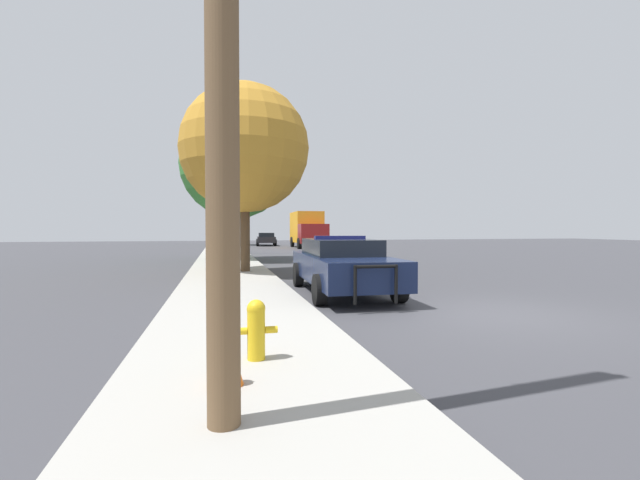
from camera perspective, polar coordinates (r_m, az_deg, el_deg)
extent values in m
plane|color=#3D3D42|center=(9.41, 22.80, -9.11)|extent=(110.00, 110.00, 0.00)
cube|color=#A3A099|center=(7.66, -10.44, -10.96)|extent=(3.00, 110.00, 0.13)
cube|color=#141E3D|center=(11.33, 2.99, -3.69)|extent=(2.10, 5.30, 0.67)
cube|color=black|center=(11.54, 2.68, -0.90)|extent=(1.74, 2.78, 0.41)
cylinder|color=black|center=(10.12, 10.49, -6.24)|extent=(0.26, 0.72, 0.71)
cylinder|color=black|center=(9.59, -0.09, -6.65)|extent=(0.26, 0.72, 0.71)
cylinder|color=black|center=(13.16, 5.22, -4.42)|extent=(0.26, 0.72, 0.71)
cylinder|color=black|center=(12.76, -2.93, -4.61)|extent=(0.26, 0.72, 0.71)
cylinder|color=black|center=(8.87, 10.11, -5.78)|extent=(0.07, 0.07, 0.79)
cylinder|color=black|center=(8.60, 4.71, -6.00)|extent=(0.07, 0.07, 0.79)
cylinder|color=black|center=(8.69, 7.46, -3.53)|extent=(0.91, 0.10, 0.07)
cube|color=navy|center=(11.54, 2.68, 0.35)|extent=(1.39, 0.25, 0.09)
cube|color=navy|center=(11.60, 7.63, -3.41)|extent=(0.14, 3.77, 0.19)
cylinder|color=gold|center=(5.36, -8.51, -12.45)|extent=(0.22, 0.22, 0.59)
sphere|color=gold|center=(5.29, -8.52, -9.06)|extent=(0.23, 0.23, 0.23)
cylinder|color=gold|center=(5.33, -10.51, -11.88)|extent=(0.15, 0.09, 0.09)
cylinder|color=gold|center=(5.36, -6.52, -11.79)|extent=(0.15, 0.09, 0.09)
cylinder|color=#424247|center=(29.08, -13.60, 3.84)|extent=(0.16, 0.16, 5.57)
cylinder|color=#424247|center=(29.36, -9.74, 9.00)|extent=(3.94, 0.11, 0.11)
cube|color=black|center=(29.49, -5.87, 8.10)|extent=(0.30, 0.24, 0.90)
sphere|color=red|center=(29.40, -5.84, 8.71)|extent=(0.20, 0.20, 0.20)
sphere|color=orange|center=(29.36, -5.83, 8.13)|extent=(0.20, 0.20, 0.20)
sphere|color=green|center=(29.33, -5.83, 7.54)|extent=(0.20, 0.20, 0.20)
cube|color=black|center=(43.47, -7.19, 0.07)|extent=(2.06, 4.13, 0.58)
cube|color=black|center=(43.26, -7.18, 0.70)|extent=(1.67, 2.19, 0.39)
cylinder|color=black|center=(44.70, -8.35, -0.27)|extent=(0.29, 0.68, 0.66)
cylinder|color=black|center=(44.75, -6.13, -0.26)|extent=(0.29, 0.68, 0.66)
cylinder|color=black|center=(42.22, -8.31, -0.37)|extent=(0.29, 0.68, 0.66)
cylinder|color=black|center=(42.27, -5.97, -0.36)|extent=(0.29, 0.68, 0.66)
cube|color=maroon|center=(36.19, -0.90, 0.85)|extent=(2.44, 1.99, 1.65)
cube|color=orange|center=(39.58, -1.85, 1.73)|extent=(2.52, 5.03, 2.78)
cylinder|color=black|center=(36.64, 0.84, -0.43)|extent=(0.30, 0.94, 0.94)
cylinder|color=black|center=(36.20, -2.78, -0.46)|extent=(0.30, 0.94, 0.94)
cylinder|color=black|center=(40.74, -0.45, -0.23)|extent=(0.30, 0.94, 0.94)
cylinder|color=black|center=(40.34, -3.71, -0.26)|extent=(0.30, 0.94, 0.94)
cylinder|color=#4C3823|center=(16.15, -9.96, 1.64)|extent=(0.35, 0.35, 3.26)
sphere|color=#B77F28|center=(16.42, -10.00, 11.95)|extent=(4.76, 4.76, 4.76)
cylinder|color=brown|center=(45.35, -12.44, 1.83)|extent=(0.35, 0.35, 3.72)
sphere|color=#4C8E38|center=(45.47, -12.46, 5.68)|extent=(4.33, 4.33, 4.33)
cylinder|color=#4C3823|center=(23.35, -11.15, 1.83)|extent=(0.45, 0.45, 3.45)
sphere|color=#387A33|center=(23.61, -11.19, 9.95)|extent=(5.85, 5.85, 5.85)
cone|color=orange|center=(4.58, -12.26, -15.03)|extent=(0.33, 0.33, 0.57)
cylinder|color=white|center=(4.58, -12.26, -14.69)|extent=(0.18, 0.18, 0.08)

